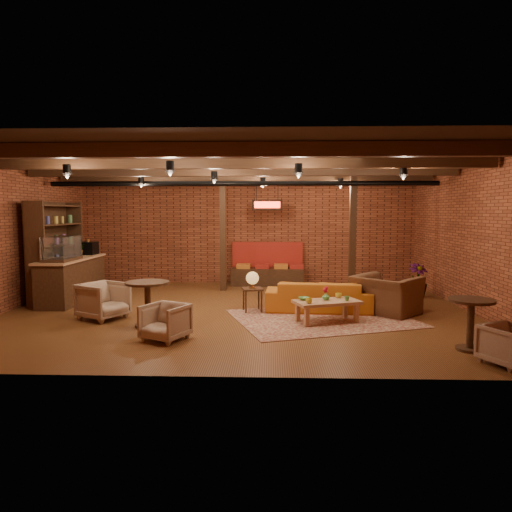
{
  "coord_description": "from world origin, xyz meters",
  "views": [
    {
      "loc": [
        0.72,
        -9.76,
        2.15
      ],
      "look_at": [
        0.38,
        0.2,
        1.19
      ],
      "focal_mm": 32.0,
      "sensor_mm": 36.0,
      "label": 1
    }
  ],
  "objects_px": {
    "side_table_lamp": "(252,281)",
    "armchair_b": "(165,320)",
    "sofa": "(318,296)",
    "armchair_a": "(103,299)",
    "armchair_far": "(508,343)",
    "coffee_table": "(326,303)",
    "plant_tall": "(419,246)",
    "round_table_right": "(471,316)",
    "armchair_right": "(386,288)",
    "round_table_left": "(148,296)",
    "side_table_book": "(407,289)"
  },
  "relations": [
    {
      "from": "round_table_left",
      "to": "side_table_book",
      "type": "xyz_separation_m",
      "value": [
        5.37,
        1.87,
        -0.14
      ]
    },
    {
      "from": "round_table_left",
      "to": "round_table_right",
      "type": "distance_m",
      "value": 5.57
    },
    {
      "from": "round_table_left",
      "to": "armchair_far",
      "type": "height_order",
      "value": "round_table_left"
    },
    {
      "from": "side_table_book",
      "to": "armchair_right",
      "type": "bearing_deg",
      "value": -135.2
    },
    {
      "from": "armchair_far",
      "to": "side_table_book",
      "type": "bearing_deg",
      "value": 67.92
    },
    {
      "from": "coffee_table",
      "to": "armchair_b",
      "type": "bearing_deg",
      "value": -155.01
    },
    {
      "from": "armchair_right",
      "to": "side_table_lamp",
      "type": "bearing_deg",
      "value": 41.81
    },
    {
      "from": "side_table_lamp",
      "to": "armchair_right",
      "type": "xyz_separation_m",
      "value": [
        2.84,
        -0.08,
        -0.13
      ]
    },
    {
      "from": "sofa",
      "to": "plant_tall",
      "type": "distance_m",
      "value": 3.28
    },
    {
      "from": "sofa",
      "to": "round_table_right",
      "type": "bearing_deg",
      "value": 130.79
    },
    {
      "from": "sofa",
      "to": "armchair_b",
      "type": "distance_m",
      "value": 3.67
    },
    {
      "from": "armchair_a",
      "to": "armchair_right",
      "type": "bearing_deg",
      "value": -53.68
    },
    {
      "from": "round_table_right",
      "to": "plant_tall",
      "type": "distance_m",
      "value": 4.53
    },
    {
      "from": "coffee_table",
      "to": "plant_tall",
      "type": "bearing_deg",
      "value": 45.91
    },
    {
      "from": "armchair_b",
      "to": "sofa",
      "type": "bearing_deg",
      "value": 65.92
    },
    {
      "from": "sofa",
      "to": "coffee_table",
      "type": "xyz_separation_m",
      "value": [
        0.05,
        -1.03,
        0.05
      ]
    },
    {
      "from": "armchair_a",
      "to": "armchair_far",
      "type": "bearing_deg",
      "value": -81.35
    },
    {
      "from": "sofa",
      "to": "side_table_book",
      "type": "relative_size",
      "value": 4.58
    },
    {
      "from": "side_table_lamp",
      "to": "armchair_b",
      "type": "distance_m",
      "value": 2.65
    },
    {
      "from": "round_table_right",
      "to": "armchair_far",
      "type": "height_order",
      "value": "round_table_right"
    },
    {
      "from": "armchair_right",
      "to": "round_table_right",
      "type": "distance_m",
      "value": 2.65
    },
    {
      "from": "armchair_b",
      "to": "armchair_right",
      "type": "distance_m",
      "value": 4.74
    },
    {
      "from": "sofa",
      "to": "armchair_right",
      "type": "height_order",
      "value": "armchair_right"
    },
    {
      "from": "round_table_right",
      "to": "side_table_book",
      "type": "bearing_deg",
      "value": 90.81
    },
    {
      "from": "plant_tall",
      "to": "round_table_left",
      "type": "bearing_deg",
      "value": -152.49
    },
    {
      "from": "coffee_table",
      "to": "armchair_a",
      "type": "relative_size",
      "value": 1.7
    },
    {
      "from": "coffee_table",
      "to": "side_table_lamp",
      "type": "height_order",
      "value": "side_table_lamp"
    },
    {
      "from": "side_table_lamp",
      "to": "armchair_right",
      "type": "distance_m",
      "value": 2.85
    },
    {
      "from": "coffee_table",
      "to": "armchair_right",
      "type": "xyz_separation_m",
      "value": [
        1.36,
        0.83,
        0.16
      ]
    },
    {
      "from": "side_table_lamp",
      "to": "armchair_b",
      "type": "bearing_deg",
      "value": -121.58
    },
    {
      "from": "armchair_right",
      "to": "side_table_book",
      "type": "distance_m",
      "value": 0.88
    },
    {
      "from": "round_table_right",
      "to": "plant_tall",
      "type": "bearing_deg",
      "value": 82.53
    },
    {
      "from": "armchair_a",
      "to": "armchair_b",
      "type": "xyz_separation_m",
      "value": [
        1.6,
        -1.46,
        -0.07
      ]
    },
    {
      "from": "armchair_b",
      "to": "plant_tall",
      "type": "distance_m",
      "value": 6.85
    },
    {
      "from": "coffee_table",
      "to": "side_table_lamp",
      "type": "relative_size",
      "value": 1.59
    },
    {
      "from": "sofa",
      "to": "side_table_lamp",
      "type": "relative_size",
      "value": 2.59
    },
    {
      "from": "armchair_a",
      "to": "armchair_b",
      "type": "relative_size",
      "value": 1.21
    },
    {
      "from": "plant_tall",
      "to": "round_table_right",
      "type": "bearing_deg",
      "value": -97.47
    },
    {
      "from": "armchair_b",
      "to": "side_table_book",
      "type": "xyz_separation_m",
      "value": [
        4.84,
        2.77,
        0.09
      ]
    },
    {
      "from": "round_table_left",
      "to": "round_table_right",
      "type": "height_order",
      "value": "round_table_left"
    },
    {
      "from": "side_table_lamp",
      "to": "armchair_b",
      "type": "relative_size",
      "value": 1.29
    },
    {
      "from": "sofa",
      "to": "armchair_right",
      "type": "bearing_deg",
      "value": 175.77
    },
    {
      "from": "armchair_right",
      "to": "armchair_far",
      "type": "relative_size",
      "value": 1.96
    },
    {
      "from": "armchair_far",
      "to": "plant_tall",
      "type": "xyz_separation_m",
      "value": [
        0.35,
        5.12,
        0.98
      ]
    },
    {
      "from": "sofa",
      "to": "armchair_b",
      "type": "height_order",
      "value": "armchair_b"
    },
    {
      "from": "round_table_right",
      "to": "plant_tall",
      "type": "relative_size",
      "value": 0.31
    },
    {
      "from": "coffee_table",
      "to": "armchair_b",
      "type": "xyz_separation_m",
      "value": [
        -2.85,
        -1.33,
        -0.04
      ]
    },
    {
      "from": "sofa",
      "to": "plant_tall",
      "type": "xyz_separation_m",
      "value": [
        2.66,
        1.66,
        0.96
      ]
    },
    {
      "from": "armchair_b",
      "to": "plant_tall",
      "type": "height_order",
      "value": "plant_tall"
    },
    {
      "from": "coffee_table",
      "to": "round_table_right",
      "type": "distance_m",
      "value": 2.67
    }
  ]
}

